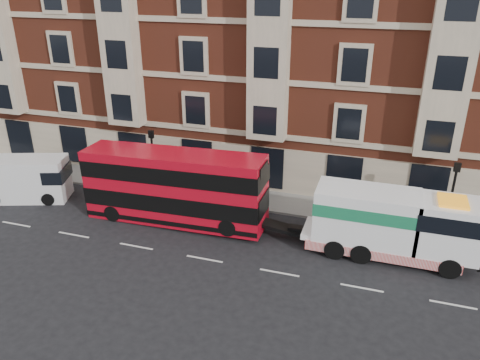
% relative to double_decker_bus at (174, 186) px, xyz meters
% --- Properties ---
extents(ground, '(120.00, 120.00, 0.00)m').
position_rel_double_decker_bus_xyz_m(ground, '(3.12, -3.26, -2.31)').
color(ground, black).
rests_on(ground, ground).
extents(sidewalk, '(90.00, 3.00, 0.15)m').
position_rel_double_decker_bus_xyz_m(sidewalk, '(3.12, 4.24, -2.23)').
color(sidewalk, slate).
rests_on(sidewalk, ground).
extents(victorian_terrace, '(45.00, 12.00, 20.40)m').
position_rel_double_decker_bus_xyz_m(victorian_terrace, '(3.62, 11.74, 7.76)').
color(victorian_terrace, brown).
rests_on(victorian_terrace, ground).
extents(lamp_post_west, '(0.35, 0.15, 4.35)m').
position_rel_double_decker_bus_xyz_m(lamp_post_west, '(-2.88, 2.94, 0.37)').
color(lamp_post_west, black).
rests_on(lamp_post_west, sidewalk).
extents(lamp_post_east, '(0.35, 0.15, 4.35)m').
position_rel_double_decker_bus_xyz_m(lamp_post_east, '(15.12, 2.94, 0.37)').
color(lamp_post_east, black).
rests_on(lamp_post_east, sidewalk).
extents(double_decker_bus, '(10.76, 2.47, 4.35)m').
position_rel_double_decker_bus_xyz_m(double_decker_bus, '(0.00, 0.00, 0.00)').
color(double_decker_bus, red).
rests_on(double_decker_bus, ground).
extents(tow_truck, '(8.61, 2.55, 3.59)m').
position_rel_double_decker_bus_xyz_m(tow_truck, '(12.06, 0.00, -0.40)').
color(tow_truck, white).
rests_on(tow_truck, ground).
extents(box_van, '(5.76, 3.77, 2.78)m').
position_rel_double_decker_bus_xyz_m(box_van, '(-10.65, -0.14, -0.94)').
color(box_van, silver).
rests_on(box_van, ground).
extents(pedestrian, '(0.70, 0.65, 1.60)m').
position_rel_double_decker_bus_xyz_m(pedestrian, '(-6.75, 3.66, -1.36)').
color(pedestrian, '#1B2237').
rests_on(pedestrian, sidewalk).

